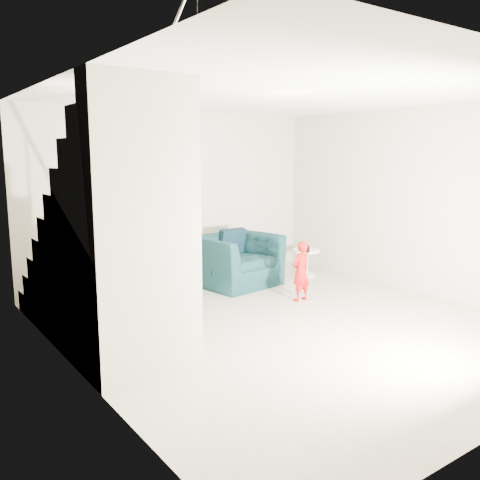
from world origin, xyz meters
The scene contains 12 objects.
floor centered at (0.00, 0.00, 0.00)m, with size 5.50×5.50×0.00m, color tan.
ceiling centered at (0.00, 0.00, 2.70)m, with size 5.50×5.50×0.00m, color silver.
back_wall centered at (0.00, 2.75, 1.35)m, with size 5.00×5.00×0.00m, color #A6A287.
left_wall centered at (-2.50, 0.00, 1.35)m, with size 5.50×5.50×0.00m, color #A6A287.
right_wall centered at (2.50, 0.00, 1.35)m, with size 5.50×5.50×0.00m, color #A6A287.
armchair centered at (0.58, 1.91, 0.39)m, with size 1.20×1.05×0.78m, color black.
toddler centered at (0.81, 0.66, 0.42)m, with size 0.31×0.20×0.84m, color #910408.
side_table centered at (1.88, 1.71, 0.31)m, with size 0.46×0.46×0.46m.
staircase centered at (-2.00, 0.55, 0.95)m, with size 1.02×3.03×3.62m.
cushion centered at (0.70, 2.20, 0.63)m, with size 0.45×0.13×0.43m, color black.
throw centered at (0.05, 1.97, 0.49)m, with size 0.04×0.44×0.49m, color black.
phone centered at (0.88, 0.62, 0.73)m, with size 0.02×0.05×0.10m, color black.
Camera 1 is at (-3.88, -4.44, 2.01)m, focal length 38.00 mm.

